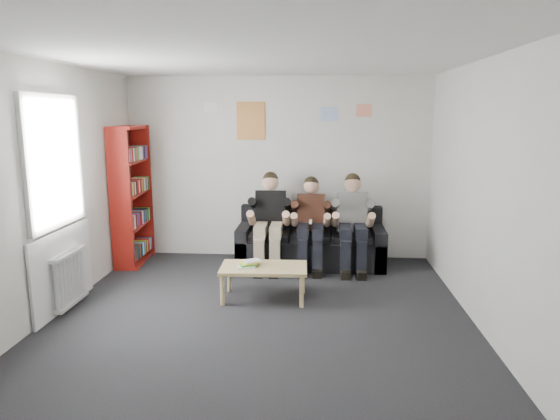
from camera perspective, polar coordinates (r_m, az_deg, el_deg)
name	(u,v)px	position (r m, az deg, el deg)	size (l,w,h in m)	color
room_shell	(258,195)	(5.02, -2.48, 1.74)	(5.00, 5.00, 5.00)	black
sofa	(311,244)	(7.27, 3.51, -3.93)	(2.08, 0.85, 0.81)	black
bookshelf	(132,195)	(7.51, -16.54, 1.61)	(0.30, 0.89, 1.99)	maroon
coffee_table	(264,270)	(5.87, -1.87, -6.90)	(1.00, 0.55, 0.40)	tan
game_cases	(249,264)	(5.86, -3.55, -6.15)	(0.25, 0.23, 0.06)	silver
person_left	(269,222)	(7.02, -1.22, -1.34)	(0.43, 0.91, 1.34)	black
person_middle	(311,224)	(7.00, 3.52, -1.59)	(0.40, 0.85, 1.28)	#4B2419
person_right	(352,223)	(7.01, 8.28, -1.51)	(0.42, 0.90, 1.33)	silver
radiator	(70,278)	(6.08, -22.89, -7.19)	(0.10, 0.64, 0.60)	silver
window	(58,219)	(5.95, -24.01, -0.90)	(0.05, 1.30, 2.36)	white
poster_large	(251,121)	(7.48, -3.36, 10.14)	(0.42, 0.01, 0.55)	gold
poster_blue	(329,114)	(7.41, 5.64, 10.87)	(0.25, 0.01, 0.20)	#4283E0
poster_pink	(364,110)	(7.44, 9.58, 11.16)	(0.22, 0.01, 0.18)	#CE4087
poster_sign	(210,107)	(7.58, -7.97, 11.57)	(0.20, 0.01, 0.14)	white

